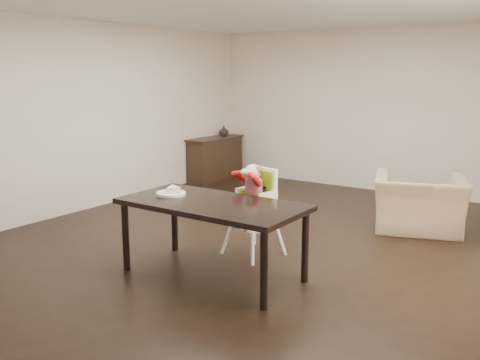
{
  "coord_description": "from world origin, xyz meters",
  "views": [
    {
      "loc": [
        3.17,
        -5.15,
        1.97
      ],
      "look_at": [
        0.17,
        -0.79,
        0.9
      ],
      "focal_mm": 40.0,
      "sensor_mm": 36.0,
      "label": 1
    }
  ],
  "objects_px": {
    "dining_table": "(212,210)",
    "high_chair": "(255,191)",
    "armchair": "(420,194)",
    "sideboard": "(215,158)"
  },
  "relations": [
    {
      "from": "dining_table",
      "to": "armchair",
      "type": "xyz_separation_m",
      "value": [
        1.22,
        2.68,
        -0.2
      ]
    },
    {
      "from": "dining_table",
      "to": "high_chair",
      "type": "xyz_separation_m",
      "value": [
        -0.01,
        0.77,
        0.04
      ]
    },
    {
      "from": "high_chair",
      "to": "armchair",
      "type": "height_order",
      "value": "high_chair"
    },
    {
      "from": "high_chair",
      "to": "sideboard",
      "type": "bearing_deg",
      "value": 146.54
    },
    {
      "from": "dining_table",
      "to": "high_chair",
      "type": "relative_size",
      "value": 1.78
    },
    {
      "from": "dining_table",
      "to": "sideboard",
      "type": "distance_m",
      "value": 4.85
    },
    {
      "from": "armchair",
      "to": "sideboard",
      "type": "distance_m",
      "value": 4.29
    },
    {
      "from": "high_chair",
      "to": "armchair",
      "type": "bearing_deg",
      "value": 70.79
    },
    {
      "from": "dining_table",
      "to": "high_chair",
      "type": "bearing_deg",
      "value": 90.61
    },
    {
      "from": "armchair",
      "to": "sideboard",
      "type": "bearing_deg",
      "value": -34.98
    }
  ]
}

